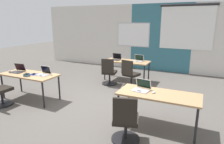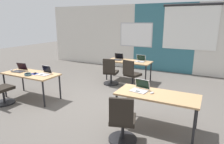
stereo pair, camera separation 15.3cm
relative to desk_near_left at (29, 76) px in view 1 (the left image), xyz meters
The scene contains 18 objects.
ground_plane 1.96m from the desk_near_left, 18.92° to the left, with size 24.00×24.00×0.00m.
back_wall_assembly 5.17m from the desk_near_left, 69.62° to the left, with size 10.00×0.27×2.80m.
desk_near_left is the anchor object (origin of this frame).
desk_near_right 3.50m from the desk_near_left, ahead, with size 1.60×0.70×0.72m.
desk_far_center 3.30m from the desk_near_left, 57.99° to the left, with size 1.60×0.70×0.72m.
laptop_near_right_inner 3.14m from the desk_near_left, ahead, with size 0.37×0.34×0.23m.
mouse_near_right_inner 3.40m from the desk_near_left, ahead, with size 0.08×0.11×0.03m.
chair_near_right_inner 3.22m from the desk_near_left, 14.32° to the right, with size 0.55×0.60×0.92m.
laptop_far_left 3.11m from the desk_near_left, 64.82° to the left, with size 0.34×0.30×0.23m.
chair_far_left 2.50m from the desk_near_left, 55.69° to the left, with size 0.52×0.57×0.92m.
laptop_far_right 3.59m from the desk_near_left, 53.25° to the left, with size 0.34×0.31×0.23m.
chair_far_right 3.01m from the desk_near_left, 44.57° to the left, with size 0.54×0.59×0.92m.
laptop_near_left_end 0.46m from the desk_near_left, behind, with size 0.36×0.34×0.23m.
mouse_near_left_end 0.72m from the desk_near_left, behind, with size 0.08×0.11×0.03m.
laptop_near_left_inner 0.45m from the desk_near_left, 11.38° to the left, with size 0.34×0.30×0.23m.
mousepad_near_left_inner 0.16m from the desk_near_left, ahead, with size 0.22×0.19×0.00m.
mouse_near_left_inner 0.17m from the desk_near_left, ahead, with size 0.06×0.10×0.03m.
snack_bowl 0.24m from the desk_near_left, 58.58° to the right, with size 0.18×0.18×0.06m.
Camera 1 is at (2.48, -4.33, 2.13)m, focal length 31.78 mm.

